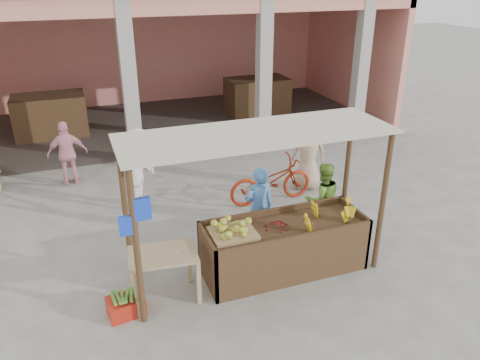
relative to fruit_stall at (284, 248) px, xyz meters
name	(u,v)px	position (x,y,z in m)	size (l,w,h in m)	color
ground	(255,275)	(-0.50, 0.00, -0.40)	(60.00, 60.00, 0.00)	slate
market_building	(147,34)	(-0.45, 8.93, 2.30)	(14.40, 6.40, 4.20)	#E79078
fruit_stall	(284,248)	(0.00, 0.00, 0.00)	(2.60, 0.95, 0.80)	#4E351F
stall_awning	(254,160)	(-0.51, 0.06, 1.58)	(4.09, 1.35, 2.39)	#4E351F
banana_heap	(331,213)	(0.81, -0.03, 0.50)	(1.12, 0.61, 0.20)	yellow
melon_tray	(233,230)	(-0.85, 0.04, 0.49)	(0.69, 0.60, 0.19)	tan
berry_heap	(277,224)	(-0.14, 0.00, 0.47)	(0.42, 0.35, 0.14)	maroon
side_table	(163,261)	(-1.96, -0.07, 0.25)	(1.05, 0.76, 0.79)	tan
papaya_pile	(162,248)	(-1.96, -0.07, 0.49)	(0.67, 0.38, 0.19)	#3D7F29
red_crate	(126,306)	(-2.56, -0.22, -0.27)	(0.51, 0.36, 0.26)	#AF2012
plantain_bundle	(125,296)	(-2.56, -0.22, -0.10)	(0.41, 0.29, 0.08)	#4E8630
produce_sacks	(287,137)	(2.55, 5.21, -0.12)	(0.74, 0.46, 0.57)	maroon
vendor_blue	(259,205)	(-0.10, 0.83, 0.40)	(0.60, 0.44, 1.59)	#4A8AD2
vendor_green	(322,197)	(1.14, 0.82, 0.34)	(0.71, 0.41, 1.47)	#7BB33D
motorcycle	(271,180)	(0.79, 2.34, 0.10)	(1.90, 0.65, 0.99)	#99250D
shopper_a	(139,168)	(-1.80, 2.90, 0.53)	(1.19, 0.59, 1.85)	white
shopper_b	(67,151)	(-3.12, 4.72, 0.39)	(0.93, 0.49, 1.58)	pink
shopper_c	(308,151)	(1.82, 2.67, 0.49)	(0.86, 0.56, 1.78)	tan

